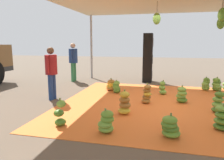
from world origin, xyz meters
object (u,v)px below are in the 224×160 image
at_px(banana_bunch_2, 111,85).
at_px(banana_bunch_5, 125,103).
at_px(banana_bunch_11, 222,119).
at_px(banana_bunch_15, 206,84).
at_px(worker_1, 73,59).
at_px(banana_bunch_1, 218,103).
at_px(banana_bunch_13, 163,88).
at_px(banana_bunch_10, 217,85).
at_px(banana_bunch_8, 182,95).
at_px(speaker_stack, 148,58).
at_px(banana_bunch_7, 116,87).
at_px(banana_bunch_12, 170,127).
at_px(banana_bunch_3, 60,114).
at_px(banana_bunch_9, 147,95).
at_px(worker_0, 51,69).
at_px(banana_bunch_6, 106,122).

xyz_separation_m(banana_bunch_2, banana_bunch_5, (-2.39, -0.90, 0.07)).
distance_m(banana_bunch_11, banana_bunch_15, 3.67).
bearing_deg(worker_1, banana_bunch_1, -122.35).
distance_m(banana_bunch_11, banana_bunch_13, 2.91).
height_order(banana_bunch_10, banana_bunch_11, banana_bunch_11).
bearing_deg(banana_bunch_8, speaker_stack, 20.32).
distance_m(banana_bunch_7, banana_bunch_13, 1.51).
bearing_deg(banana_bunch_15, banana_bunch_12, 162.17).
height_order(banana_bunch_3, banana_bunch_15, banana_bunch_3).
xyz_separation_m(banana_bunch_3, banana_bunch_9, (2.04, -1.58, 0.00)).
height_order(banana_bunch_7, banana_bunch_9, banana_bunch_9).
xyz_separation_m(banana_bunch_7, worker_0, (-1.23, 1.69, 0.70)).
bearing_deg(banana_bunch_1, banana_bunch_9, 76.55).
bearing_deg(banana_bunch_1, banana_bunch_2, 59.92).
xyz_separation_m(banana_bunch_15, worker_0, (-2.33, 4.69, 0.68)).
bearing_deg(banana_bunch_9, speaker_stack, 3.69).
distance_m(banana_bunch_3, banana_bunch_9, 2.59).
relative_size(banana_bunch_10, speaker_stack, 0.24).
relative_size(banana_bunch_7, worker_1, 0.27).
relative_size(banana_bunch_2, banana_bunch_12, 1.08).
bearing_deg(banana_bunch_2, banana_bunch_15, -76.61).
bearing_deg(banana_bunch_1, speaker_stack, 26.81).
bearing_deg(banana_bunch_10, worker_0, 114.83).
distance_m(banana_bunch_1, banana_bunch_9, 1.77).
height_order(banana_bunch_15, worker_0, worker_0).
relative_size(banana_bunch_1, banana_bunch_12, 1.29).
bearing_deg(banana_bunch_15, banana_bunch_1, 175.69).
bearing_deg(banana_bunch_10, banana_bunch_2, 102.14).
height_order(banana_bunch_1, banana_bunch_12, banana_bunch_1).
bearing_deg(banana_bunch_9, banana_bunch_8, -73.26).
xyz_separation_m(banana_bunch_7, banana_bunch_10, (1.11, -3.35, 0.02)).
bearing_deg(banana_bunch_11, banana_bunch_5, 76.29).
bearing_deg(banana_bunch_13, banana_bunch_11, -157.32).
bearing_deg(banana_bunch_12, banana_bunch_11, -59.89).
height_order(banana_bunch_13, worker_0, worker_0).
distance_m(banana_bunch_5, banana_bunch_6, 1.15).
bearing_deg(banana_bunch_2, banana_bunch_1, -120.08).
distance_m(banana_bunch_2, banana_bunch_8, 2.54).
xyz_separation_m(banana_bunch_8, banana_bunch_12, (-2.36, 0.39, -0.03)).
height_order(banana_bunch_8, banana_bunch_9, banana_bunch_9).
bearing_deg(banana_bunch_6, banana_bunch_7, 8.73).
bearing_deg(banana_bunch_5, banana_bunch_11, -103.71).
bearing_deg(worker_1, speaker_stack, -79.12).
bearing_deg(speaker_stack, banana_bunch_10, -117.38).
xyz_separation_m(banana_bunch_1, banana_bunch_15, (2.56, -0.19, -0.03)).
relative_size(banana_bunch_11, banana_bunch_12, 1.19).
bearing_deg(worker_0, banana_bunch_13, -66.83).
relative_size(banana_bunch_5, worker_1, 0.35).
bearing_deg(worker_0, speaker_stack, -35.14).
height_order(banana_bunch_6, worker_1, worker_1).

